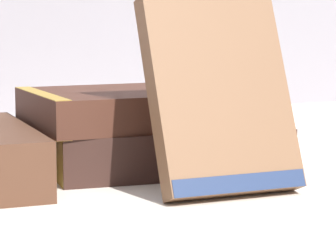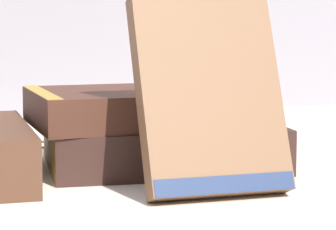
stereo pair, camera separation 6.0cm
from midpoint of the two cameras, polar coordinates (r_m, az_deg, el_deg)
name	(u,v)px [view 1 (the left image)]	position (r m, az deg, el deg)	size (l,w,h in m)	color
ground_plane	(124,185)	(0.59, -6.15, -5.01)	(3.00, 3.00, 0.00)	silver
book_flat_bottom	(153,145)	(0.65, -3.74, -2.18)	(0.19, 0.15, 0.04)	#331E19
book_flat_top	(136,107)	(0.65, -4.99, 0.56)	(0.18, 0.13, 0.03)	#422319
book_leaning_front	(221,100)	(0.55, 0.69, 1.04)	(0.10, 0.07, 0.14)	brown
pocket_watch	(197,87)	(0.64, -0.63, 2.03)	(0.06, 0.06, 0.01)	silver
reading_glasses	(12,148)	(0.76, -13.38, -2.31)	(0.10, 0.06, 0.00)	black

